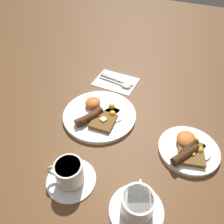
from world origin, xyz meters
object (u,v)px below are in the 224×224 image
teacup_near (70,174)px  spoon (122,85)px  breakfast_plate_near (99,114)px  breakfast_plate_far (189,149)px  teacup_far (137,205)px  knife (115,79)px

teacup_near → spoon: size_ratio=0.90×
breakfast_plate_near → spoon: breakfast_plate_near is taller
breakfast_plate_near → spoon: size_ratio=1.70×
breakfast_plate_near → teacup_near: 0.28m
spoon → teacup_near: bearing=-79.3°
teacup_near → spoon: (-0.49, -0.04, -0.03)m
breakfast_plate_far → teacup_far: (0.25, -0.09, 0.02)m
breakfast_plate_far → knife: bearing=-124.4°
breakfast_plate_far → teacup_near: 0.39m
knife → teacup_near: bearing=-72.9°
teacup_near → teacup_far: 0.21m
breakfast_plate_near → teacup_far: size_ratio=1.88×
knife → spoon: 0.06m
knife → breakfast_plate_far: bearing=-27.7°
breakfast_plate_near → breakfast_plate_far: size_ratio=1.40×
breakfast_plate_near → breakfast_plate_far: 0.34m
teacup_near → breakfast_plate_far: bearing=130.7°
breakfast_plate_near → teacup_near: bearing=9.9°
breakfast_plate_near → knife: size_ratio=1.62×
breakfast_plate_near → teacup_near: size_ratio=1.89×
breakfast_plate_near → knife: (-0.25, -0.05, -0.01)m
teacup_near → knife: bearing=-169.7°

